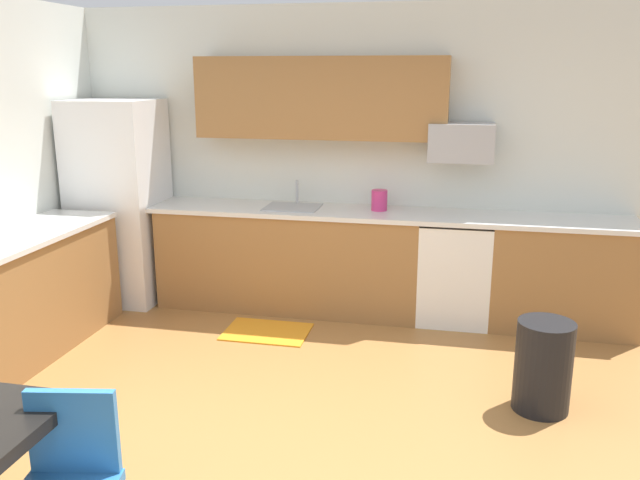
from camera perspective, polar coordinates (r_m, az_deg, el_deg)
name	(u,v)px	position (r m, az deg, el deg)	size (l,w,h in m)	color
ground_plane	(284,448)	(4.00, -3.14, -17.65)	(12.00, 12.00, 0.00)	#9E6B38
wall_back	(358,159)	(6.03, 3.31, 7.09)	(5.80, 0.10, 2.70)	silver
cabinet_run_back	(289,260)	(6.00, -2.70, -1.74)	(2.37, 0.60, 0.90)	olive
cabinet_run_back_right	(562,276)	(5.88, 20.33, -3.00)	(1.18, 0.60, 0.90)	olive
cabinet_run_left	(16,301)	(5.45, -24.98, -4.85)	(0.60, 2.00, 0.90)	olive
countertop_back	(351,212)	(5.77, 2.71, 2.41)	(4.80, 0.64, 0.04)	silver
countertop_left	(8,241)	(5.32, -25.51, -0.06)	(0.64, 2.00, 0.04)	silver
upper_cabinets_back	(321,98)	(5.82, 0.06, 12.28)	(2.20, 0.34, 0.70)	olive
refrigerator	(120,202)	(6.41, -17.06, 3.18)	(0.76, 0.70, 1.88)	white
oven_range	(454,269)	(5.81, 11.62, -2.52)	(0.60, 0.60, 0.91)	white
microwave	(461,142)	(5.69, 12.19, 8.33)	(0.54, 0.36, 0.32)	#9EA0A5
sink_basin	(292,214)	(5.88, -2.42, 2.26)	(0.48, 0.40, 0.14)	#A5A8AD
sink_faucet	(297,193)	(6.02, -2.01, 4.11)	(0.02, 0.02, 0.24)	#B2B5BA
chair_near_table	(66,480)	(3.04, -21.24, -18.89)	(0.47, 0.47, 0.85)	#2D72B7
trash_bin	(543,366)	(4.49, 18.86, -10.36)	(0.36, 0.36, 0.60)	black
floor_mat	(267,332)	(5.56, -4.66, -7.96)	(0.70, 0.50, 0.01)	orange
kettle	(379,201)	(5.76, 5.19, 3.37)	(0.14, 0.14, 0.20)	#CC3372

